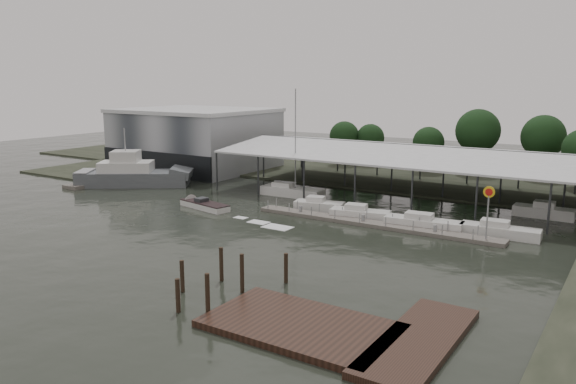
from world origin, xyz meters
The scene contains 18 objects.
ground centered at (0.00, 0.00, 0.00)m, with size 200.00×200.00×0.00m, color black.
land_strip_far centered at (0.00, 42.00, 0.10)m, with size 140.00×30.00×0.30m.
land_strip_west centered at (-40.00, 30.00, 0.10)m, with size 20.00×40.00×0.30m.
storage_warehouse centered at (-28.00, 29.94, 5.29)m, with size 24.50×20.50×10.50m.
covered_boat_shed centered at (17.00, 28.00, 6.13)m, with size 58.24×24.00×6.96m.
trawler_dock centered at (-30.00, 14.00, 0.25)m, with size 3.00×18.00×0.50m.
floating_dock centered at (15.00, 10.00, 0.20)m, with size 28.00×2.00×1.40m.
shell_fuel_sign centered at (27.00, 9.99, 3.93)m, with size 1.10×0.18×5.55m.
boardwalk_platform centered at (24.55, -15.27, 0.20)m, with size 15.00×12.00×0.50m.
grey_trawler centered at (-24.54, 12.42, 1.58)m, with size 16.55×13.61×8.84m.
white_sailboat centered at (-0.66, 18.48, 0.67)m, with size 8.87×2.94×14.53m.
speedboat_underway centered at (-6.21, 6.53, 0.39)m, with size 18.93×5.65×2.00m.
moored_cruiser_0 centered at (6.59, 13.28, 0.61)m, with size 6.28×3.50×1.70m.
moored_cruiser_1 centered at (12.59, 12.01, 0.61)m, with size 6.97×3.41×1.70m.
moored_cruiser_2 centered at (20.07, 11.82, 0.61)m, with size 8.31×2.95×1.70m.
moored_cruiser_3 centered at (27.55, 12.98, 0.61)m, with size 7.80×2.67×1.70m.
mooring_pilings centered at (14.18, -14.33, 1.03)m, with size 5.72×8.99×3.57m.
horizon_tree_line centered at (22.11, 48.55, 5.94)m, with size 69.13×11.87×10.79m.
Camera 1 is at (39.24, -44.17, 15.46)m, focal length 35.00 mm.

